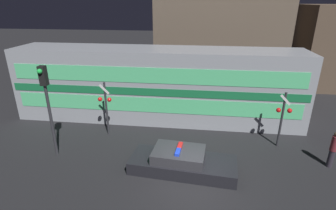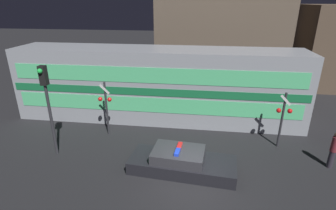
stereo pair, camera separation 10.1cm
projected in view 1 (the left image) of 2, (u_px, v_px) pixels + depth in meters
The scene contains 8 objects.
ground_plane at pixel (193, 185), 11.08m from camera, with size 120.00×120.00×0.00m, color black.
train at pixel (157, 85), 16.72m from camera, with size 17.92×3.05×4.56m.
police_car at pixel (182, 162), 11.93m from camera, with size 4.94×2.24×1.16m.
pedestrian at pixel (333, 149), 12.01m from camera, with size 0.31×0.31×1.82m.
crossing_signal_near at pixel (283, 116), 13.38m from camera, with size 0.78×0.31×3.04m.
crossing_signal_far at pixel (106, 105), 14.61m from camera, with size 0.78×0.31×3.15m.
traffic_light_corner at pixel (47, 96), 12.17m from camera, with size 0.30×0.46×4.57m.
building_left at pixel (220, 32), 23.22m from camera, with size 11.28×4.13×9.43m.
Camera 1 is at (0.10, -9.08, 7.27)m, focal length 28.00 mm.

